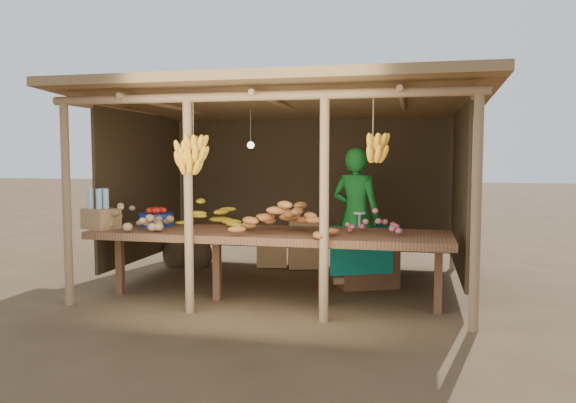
# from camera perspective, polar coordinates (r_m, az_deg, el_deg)

# --- Properties ---
(ground) EXTENTS (60.00, 60.00, 0.00)m
(ground) POSITION_cam_1_polar(r_m,az_deg,el_deg) (7.18, 0.00, -8.38)
(ground) COLOR brown
(ground) RESTS_ON ground
(stall_structure) EXTENTS (4.70, 3.50, 2.43)m
(stall_structure) POSITION_cam_1_polar(r_m,az_deg,el_deg) (6.93, 0.13, 7.06)
(stall_structure) COLOR #A27A53
(stall_structure) RESTS_ON ground
(counter) EXTENTS (3.90, 1.05, 0.80)m
(counter) POSITION_cam_1_polar(r_m,az_deg,el_deg) (6.14, -1.97, -3.59)
(counter) COLOR brown
(counter) RESTS_ON ground
(potato_heap) EXTENTS (0.93, 0.66, 0.36)m
(potato_heap) POSITION_cam_1_polar(r_m,az_deg,el_deg) (6.46, -15.40, -1.19)
(potato_heap) COLOR #98754E
(potato_heap) RESTS_ON counter
(sweet_potato_heap) EXTENTS (1.27, 1.04, 0.36)m
(sweet_potato_heap) POSITION_cam_1_polar(r_m,az_deg,el_deg) (5.85, -0.20, -1.59)
(sweet_potato_heap) COLOR #A75F2A
(sweet_potato_heap) RESTS_ON counter
(onion_heap) EXTENTS (0.77, 0.57, 0.35)m
(onion_heap) POSITION_cam_1_polar(r_m,az_deg,el_deg) (5.94, 8.27, -1.60)
(onion_heap) COLOR #A14E58
(onion_heap) RESTS_ON counter
(banana_pile) EXTENTS (0.74, 0.52, 0.35)m
(banana_pile) POSITION_cam_1_polar(r_m,az_deg,el_deg) (6.70, -7.81, -0.90)
(banana_pile) COLOR yellow
(banana_pile) RESTS_ON counter
(tomato_basin) EXTENTS (0.41, 0.41, 0.22)m
(tomato_basin) POSITION_cam_1_polar(r_m,az_deg,el_deg) (6.79, -13.25, -1.65)
(tomato_basin) COLOR navy
(tomato_basin) RESTS_ON counter
(bottle_box) EXTENTS (0.44, 0.40, 0.46)m
(bottle_box) POSITION_cam_1_polar(r_m,az_deg,el_deg) (6.66, -18.49, -1.14)
(bottle_box) COLOR #9E7347
(bottle_box) RESTS_ON counter
(vendor) EXTENTS (0.72, 0.56, 1.73)m
(vendor) POSITION_cam_1_polar(r_m,az_deg,el_deg) (7.21, 6.91, -1.40)
(vendor) COLOR #197124
(vendor) RESTS_ON ground
(tarp_crate) EXTENTS (1.00, 0.95, 0.94)m
(tarp_crate) POSITION_cam_1_polar(r_m,az_deg,el_deg) (7.12, 7.75, -5.37)
(tarp_crate) COLOR brown
(tarp_crate) RESTS_ON ground
(carton_stack) EXTENTS (0.99, 0.46, 0.69)m
(carton_stack) POSITION_cam_1_polar(r_m,az_deg,el_deg) (8.14, 0.51, -4.66)
(carton_stack) COLOR #9E7347
(carton_stack) RESTS_ON ground
(burlap_sacks) EXTENTS (0.75, 0.39, 0.53)m
(burlap_sacks) POSITION_cam_1_polar(r_m,az_deg,el_deg) (8.35, -10.20, -5.01)
(burlap_sacks) COLOR #463420
(burlap_sacks) RESTS_ON ground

